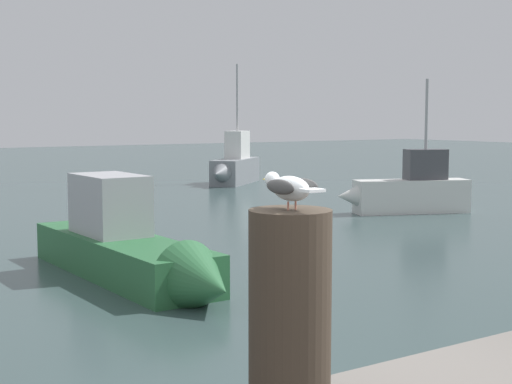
% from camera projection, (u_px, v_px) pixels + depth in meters
% --- Properties ---
extents(mooring_post, '(0.34, 0.34, 0.85)m').
position_uv_depth(mooring_post, '(290.00, 314.00, 3.03)').
color(mooring_post, '#382D23').
rests_on(mooring_post, harbor_quay).
extents(seagull, '(0.15, 0.39, 0.14)m').
position_uv_depth(seagull, '(290.00, 187.00, 2.98)').
color(seagull, '#C67660').
rests_on(seagull, mooring_post).
extents(boat_grey, '(3.55, 3.23, 4.52)m').
position_uv_depth(boat_grey, '(233.00, 166.00, 28.10)').
color(boat_grey, gray).
rests_on(boat_grey, ground_plane).
extents(boat_white, '(3.56, 1.97, 3.51)m').
position_uv_depth(boat_white, '(407.00, 191.00, 19.58)').
color(boat_white, silver).
rests_on(boat_white, ground_plane).
extents(boat_green, '(1.25, 5.43, 1.77)m').
position_uv_depth(boat_green, '(133.00, 249.00, 11.45)').
color(boat_green, '#2D6B3D').
rests_on(boat_green, ground_plane).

